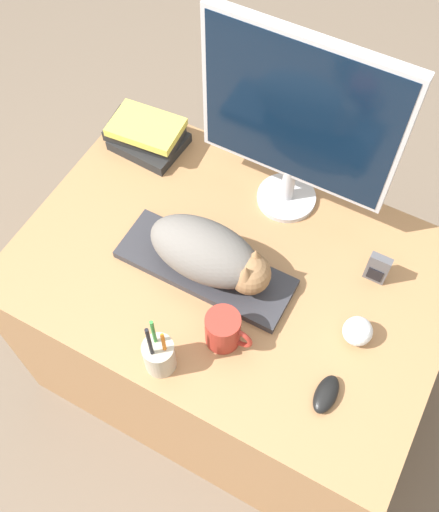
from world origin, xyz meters
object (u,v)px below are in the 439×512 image
pen_cup (159,355)px  monitor (298,119)px  coffee_mug (224,330)px  cat (211,254)px  baseball (358,331)px  keyboard (205,268)px  phone (378,269)px  computer_mouse (326,394)px  book_stack (147,135)px

pen_cup → monitor: bearing=84.7°
monitor → coffee_mug: 0.54m
cat → baseball: 0.41m
keyboard → cat: (0.02, 0.00, 0.09)m
coffee_mug → pen_cup: 0.17m
baseball → phone: size_ratio=0.73×
pen_cup → keyboard: bearing=96.8°
computer_mouse → coffee_mug: coffee_mug is taller
coffee_mug → pen_cup: size_ratio=0.54×
computer_mouse → phone: 0.36m
keyboard → phone: 0.45m
pen_cup → phone: 0.60m
keyboard → book_stack: size_ratio=2.02×
monitor → book_stack: 0.53m
phone → book_stack: phone is taller
keyboard → monitor: 0.45m
cat → monitor: (0.07, 0.31, 0.22)m
cat → monitor: bearing=77.7°
monitor → computer_mouse: size_ratio=5.57×
pen_cup → cat: bearing=92.8°
keyboard → book_stack: book_stack is taller
keyboard → computer_mouse: bearing=-21.4°
coffee_mug → keyboard: bearing=132.4°
coffee_mug → phone: bearing=52.2°
computer_mouse → pen_cup: size_ratio=0.44×
computer_mouse → pen_cup: 0.40m
keyboard → computer_mouse: (0.42, -0.16, 0.00)m
cat → computer_mouse: 0.44m
keyboard → coffee_mug: coffee_mug is taller
baseball → computer_mouse: bearing=-91.6°
phone → baseball: bearing=-83.7°
book_stack → keyboard: bearing=-39.4°
baseball → book_stack: size_ratio=0.32×
baseball → book_stack: book_stack is taller
computer_mouse → baseball: baseball is taller
monitor → baseball: monitor is taller
pen_cup → baseball: pen_cup is taller
coffee_mug → cat: bearing=128.0°
cat → computer_mouse: bearing=-22.4°
cat → book_stack: 0.49m
keyboard → computer_mouse: computer_mouse is taller
cat → book_stack: cat is taller
cat → book_stack: bearing=142.0°
computer_mouse → keyboard: bearing=158.6°
monitor → computer_mouse: 0.66m
cat → coffee_mug: bearing=-52.0°
monitor → coffee_mug: bearing=-84.0°
coffee_mug → baseball: size_ratio=1.67×
monitor → baseball: bearing=-42.3°
monitor → computer_mouse: monitor is taller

